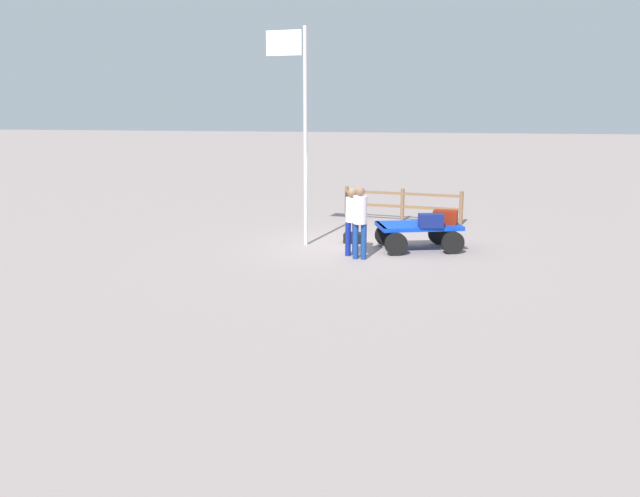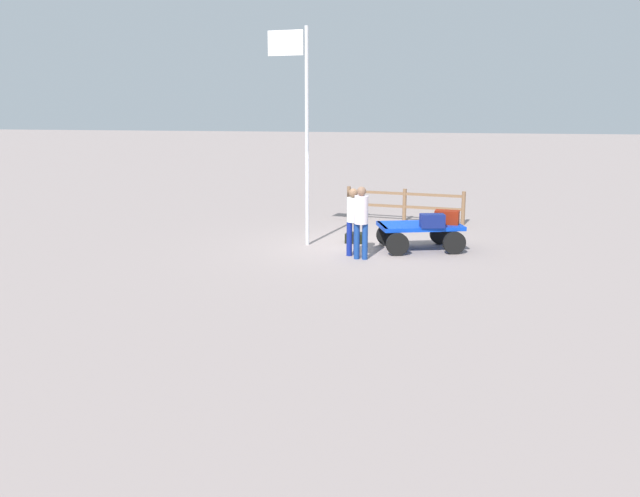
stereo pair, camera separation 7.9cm
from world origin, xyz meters
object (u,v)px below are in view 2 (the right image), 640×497
worker_trailing (353,217)px  flagpole (302,116)px  suitcase_olive (355,238)px  suitcase_tan (432,221)px  luggage_cart (419,231)px  suitcase_dark (447,217)px  worker_lead (361,217)px

worker_trailing → flagpole: 3.04m
suitcase_olive → flagpole: size_ratio=0.09×
suitcase_tan → suitcase_olive: bearing=-26.6°
suitcase_tan → luggage_cart: bearing=-51.8°
suitcase_olive → suitcase_tan: bearing=153.4°
worker_trailing → suitcase_dark: bearing=-156.0°
flagpole → suitcase_tan: bearing=170.6°
suitcase_dark → luggage_cart: bearing=11.1°
suitcase_dark → worker_lead: size_ratio=0.37×
worker_trailing → flagpole: flagpole is taller
suitcase_olive → flagpole: 3.57m
luggage_cart → worker_lead: size_ratio=1.30×
suitcase_dark → flagpole: flagpole is taller
worker_trailing → flagpole: (1.47, -1.06, 2.44)m
suitcase_tan → worker_lead: bearing=27.3°
suitcase_dark → flagpole: 4.57m
suitcase_olive → worker_trailing: bearing=94.3°
suitcase_tan → suitcase_olive: size_ratio=1.31×
suitcase_olive → worker_trailing: (-0.11, 1.52, 0.83)m
suitcase_dark → worker_trailing: worker_trailing is taller
suitcase_tan → flagpole: size_ratio=0.12×
luggage_cart → flagpole: bearing=-3.0°
suitcase_dark → suitcase_tan: (0.37, 0.54, -0.01)m
worker_trailing → suitcase_tan: bearing=-165.8°
suitcase_dark → suitcase_olive: suitcase_dark is taller
suitcase_tan → worker_lead: 1.93m
worker_lead → suitcase_tan: bearing=-152.7°
luggage_cart → suitcase_dark: (-0.69, -0.14, 0.36)m
luggage_cart → suitcase_dark: 0.79m
worker_trailing → worker_lead: bearing=121.8°
luggage_cart → suitcase_dark: size_ratio=3.55×
luggage_cart → flagpole: size_ratio=0.41×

